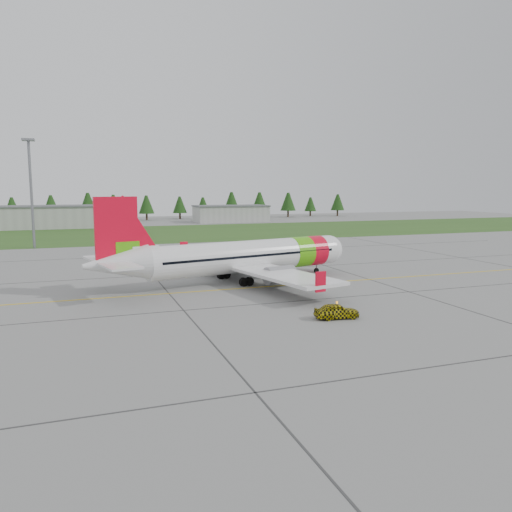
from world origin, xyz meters
name	(u,v)px	position (x,y,z in m)	size (l,w,h in m)	color
ground	(328,299)	(0.00, 0.00, 0.00)	(320.00, 320.00, 0.00)	gray
aircraft	(242,257)	(-5.35, 12.14, 3.01)	(34.00, 31.90, 10.43)	white
follow_me_car	(337,296)	(-2.99, -7.34, 1.96)	(1.58, 1.34, 3.92)	#D5C40B
grass_strip	(178,233)	(0.00, 82.00, 0.01)	(320.00, 50.00, 0.03)	#30561E
taxi_guideline	(296,285)	(0.00, 8.00, 0.01)	(120.00, 0.25, 0.02)	gold
hangar_west	(56,217)	(-30.00, 110.00, 3.00)	(32.00, 14.00, 6.00)	#A8A8A3
hangar_east	(231,214)	(25.00, 118.00, 2.60)	(24.00, 12.00, 5.20)	#A8A8A3
floodlight_mast	(31,195)	(-32.00, 58.00, 10.00)	(0.50, 0.50, 20.00)	slate
treeline	(148,206)	(0.00, 138.00, 5.00)	(160.00, 8.00, 10.00)	#1C3F14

